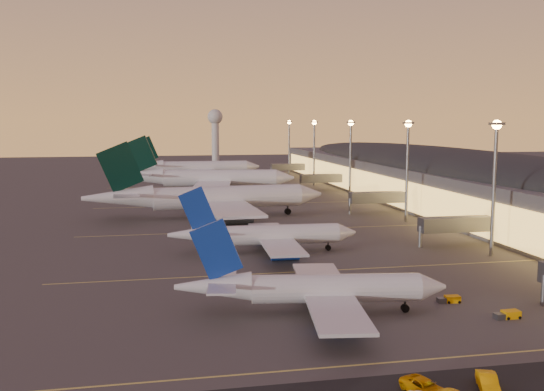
# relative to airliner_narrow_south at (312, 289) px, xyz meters

# --- Properties ---
(ground) EXTENTS (700.00, 700.00, 0.00)m
(ground) POSITION_rel_airliner_narrow_south_xyz_m (6.84, 27.32, -3.38)
(ground) COLOR #464341
(airliner_narrow_south) EXTENTS (36.65, 33.02, 13.09)m
(airliner_narrow_south) POSITION_rel_airliner_narrow_south_xyz_m (0.00, 0.00, 0.00)
(airliner_narrow_south) COLOR silver
(airliner_narrow_south) RESTS_ON ground
(airliner_narrow_north) EXTENTS (37.30, 33.29, 13.34)m
(airliner_narrow_north) POSITION_rel_airliner_narrow_south_xyz_m (0.57, 38.53, 0.06)
(airliner_narrow_north) COLOR silver
(airliner_narrow_north) RESTS_ON ground
(airliner_wide_near) EXTENTS (64.24, 58.56, 20.56)m
(airliner_wide_near) POSITION_rel_airliner_narrow_south_xyz_m (-6.37, 83.89, 1.91)
(airliner_wide_near) COLOR silver
(airliner_wide_near) RESTS_ON ground
(airliner_wide_mid) EXTENTS (64.44, 59.36, 20.65)m
(airliner_wide_mid) POSITION_rel_airliner_narrow_south_xyz_m (-2.52, 138.82, 1.93)
(airliner_wide_mid) COLOR silver
(airliner_wide_mid) RESTS_ON ground
(airliner_wide_far) EXTENTS (59.57, 54.05, 19.11)m
(airliner_wide_far) POSITION_rel_airliner_narrow_south_xyz_m (-2.55, 194.88, 1.54)
(airliner_wide_far) COLOR silver
(airliner_wide_far) RESTS_ON ground
(terminal_building) EXTENTS (56.35, 255.00, 17.46)m
(terminal_building) POSITION_rel_airliner_narrow_south_xyz_m (68.68, 99.79, 5.40)
(terminal_building) COLOR #505055
(terminal_building) RESTS_ON ground
(light_masts) EXTENTS (2.20, 217.20, 25.90)m
(light_masts) POSITION_rel_airliner_narrow_south_xyz_m (42.84, 92.32, 14.17)
(light_masts) COLOR slate
(light_masts) RESTS_ON ground
(radar_tower) EXTENTS (9.00, 9.00, 32.50)m
(radar_tower) POSITION_rel_airliner_narrow_south_xyz_m (16.84, 287.32, 18.49)
(radar_tower) COLOR silver
(radar_tower) RESTS_ON ground
(lane_markings) EXTENTS (90.00, 180.36, 0.00)m
(lane_markings) POSITION_rel_airliner_narrow_south_xyz_m (6.84, 67.32, -3.38)
(lane_markings) COLOR #D8C659
(lane_markings) RESTS_ON ground
(baggage_tug_a) EXTENTS (3.47, 1.62, 1.02)m
(baggage_tug_a) POSITION_rel_airliner_narrow_south_xyz_m (24.75, -6.87, -2.92)
(baggage_tug_a) COLOR #EFA004
(baggage_tug_a) RESTS_ON ground
(baggage_tug_b) EXTENTS (3.31, 1.61, 0.96)m
(baggage_tug_b) POSITION_rel_airliner_narrow_south_xyz_m (20.58, 1.07, -2.95)
(baggage_tug_b) COLOR #EFA004
(baggage_tug_b) RESTS_ON ground
(service_van_b) EXTENTS (3.88, 5.74, 1.46)m
(service_van_b) POSITION_rel_airliner_narrow_south_xyz_m (4.21, -25.61, -2.65)
(service_van_b) COLOR #EFA004
(service_van_b) RESTS_ON ground
(service_van_d) EXTENTS (3.26, 5.07, 1.58)m
(service_van_d) POSITION_rel_airliner_narrow_south_xyz_m (10.53, -25.91, -2.59)
(service_van_d) COLOR #EFA004
(service_van_d) RESTS_ON ground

